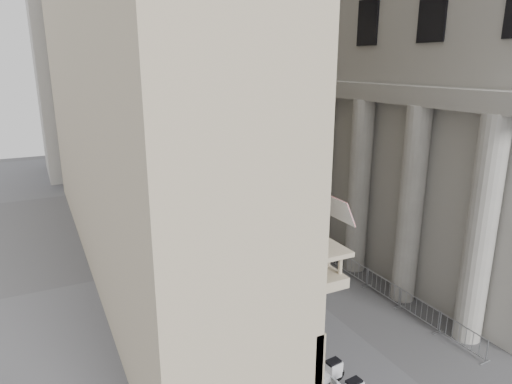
% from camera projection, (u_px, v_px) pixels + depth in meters
% --- Properties ---
extents(far_building, '(22.00, 10.00, 30.00)m').
position_uv_depth(far_building, '(139.00, 34.00, 50.79)').
color(far_building, beige).
rests_on(far_building, ground).
extents(iron_fence, '(0.30, 28.00, 1.40)m').
position_uv_depth(iron_fence, '(197.00, 270.00, 27.21)').
color(iron_fence, black).
rests_on(iron_fence, ground).
extents(blue_awning, '(1.60, 3.00, 3.00)m').
position_uv_depth(blue_awning, '(262.00, 212.00, 37.72)').
color(blue_awning, navy).
rests_on(blue_awning, ground).
extents(scooter_2, '(1.45, 0.70, 1.50)m').
position_uv_depth(scooter_2, '(308.00, 367.00, 18.50)').
color(scooter_2, white).
rests_on(scooter_2, ground).
extents(scooter_3, '(1.45, 0.70, 1.50)m').
position_uv_depth(scooter_3, '(293.00, 350.00, 19.57)').
color(scooter_3, white).
rests_on(scooter_3, ground).
extents(scooter_4, '(1.45, 0.70, 1.50)m').
position_uv_depth(scooter_4, '(278.00, 335.00, 20.65)').
color(scooter_4, white).
rests_on(scooter_4, ground).
extents(scooter_5, '(1.45, 0.70, 1.50)m').
position_uv_depth(scooter_5, '(266.00, 322.00, 21.73)').
color(scooter_5, white).
rests_on(scooter_5, ground).
extents(scooter_6, '(1.45, 0.70, 1.50)m').
position_uv_depth(scooter_6, '(254.00, 310.00, 22.80)').
color(scooter_6, white).
rests_on(scooter_6, ground).
extents(scooter_7, '(1.45, 0.70, 1.50)m').
position_uv_depth(scooter_7, '(244.00, 298.00, 23.88)').
color(scooter_7, white).
rests_on(scooter_7, ground).
extents(scooter_8, '(1.45, 0.70, 1.50)m').
position_uv_depth(scooter_8, '(234.00, 288.00, 24.96)').
color(scooter_8, white).
rests_on(scooter_8, ground).
extents(scooter_9, '(1.45, 0.70, 1.50)m').
position_uv_depth(scooter_9, '(225.00, 279.00, 26.04)').
color(scooter_9, white).
rests_on(scooter_9, ground).
extents(scooter_10, '(1.45, 0.70, 1.50)m').
position_uv_depth(scooter_10, '(217.00, 270.00, 27.11)').
color(scooter_10, white).
rests_on(scooter_10, ground).
extents(scooter_11, '(1.45, 0.70, 1.50)m').
position_uv_depth(scooter_11, '(210.00, 262.00, 28.19)').
color(scooter_11, white).
rests_on(scooter_11, ground).
extents(scooter_12, '(1.45, 0.70, 1.50)m').
position_uv_depth(scooter_12, '(203.00, 255.00, 29.27)').
color(scooter_12, white).
rests_on(scooter_12, ground).
extents(scooter_13, '(1.45, 0.70, 1.50)m').
position_uv_depth(scooter_13, '(196.00, 248.00, 30.34)').
color(scooter_13, white).
rests_on(scooter_13, ground).
extents(scooter_14, '(1.45, 0.70, 1.50)m').
position_uv_depth(scooter_14, '(190.00, 242.00, 31.42)').
color(scooter_14, white).
rests_on(scooter_14, ground).
extents(barrier_0, '(0.60, 2.40, 1.10)m').
position_uv_depth(barrier_0, '(461.00, 347.00, 19.77)').
color(barrier_0, '#9D9FA5').
rests_on(barrier_0, ground).
extents(barrier_1, '(0.60, 2.40, 1.10)m').
position_uv_depth(barrier_1, '(418.00, 319.00, 21.92)').
color(barrier_1, '#9D9FA5').
rests_on(barrier_1, ground).
extents(barrier_2, '(0.60, 2.40, 1.10)m').
position_uv_depth(barrier_2, '(382.00, 297.00, 24.08)').
color(barrier_2, '#9D9FA5').
rests_on(barrier_2, ground).
extents(barrier_3, '(0.60, 2.40, 1.10)m').
position_uv_depth(barrier_3, '(352.00, 277.00, 26.23)').
color(barrier_3, '#9D9FA5').
rests_on(barrier_3, ground).
extents(barrier_4, '(0.60, 2.40, 1.10)m').
position_uv_depth(barrier_4, '(327.00, 261.00, 28.38)').
color(barrier_4, '#9D9FA5').
rests_on(barrier_4, ground).
extents(barrier_5, '(0.60, 2.40, 1.10)m').
position_uv_depth(barrier_5, '(306.00, 247.00, 30.54)').
color(barrier_5, '#9D9FA5').
rests_on(barrier_5, ground).
extents(barrier_6, '(0.60, 2.40, 1.10)m').
position_uv_depth(barrier_6, '(287.00, 235.00, 32.69)').
color(barrier_6, '#9D9FA5').
rests_on(barrier_6, ground).
extents(security_tent, '(4.02, 4.02, 3.27)m').
position_uv_depth(security_tent, '(183.00, 204.00, 30.62)').
color(security_tent, white).
rests_on(security_tent, ground).
extents(street_lamp, '(2.77, 0.35, 8.49)m').
position_uv_depth(street_lamp, '(193.00, 181.00, 27.22)').
color(street_lamp, '#92959A').
rests_on(street_lamp, ground).
extents(info_kiosk, '(0.28, 0.84, 1.77)m').
position_uv_depth(info_kiosk, '(190.00, 219.00, 33.34)').
color(info_kiosk, black).
rests_on(info_kiosk, ground).
extents(pedestrian_a, '(0.66, 0.51, 1.61)m').
position_uv_depth(pedestrian_a, '(238.00, 232.00, 31.04)').
color(pedestrian_a, '#0D0F34').
rests_on(pedestrian_a, ground).
extents(pedestrian_b, '(0.97, 0.81, 1.78)m').
position_uv_depth(pedestrian_b, '(256.00, 208.00, 35.92)').
color(pedestrian_b, black).
rests_on(pedestrian_b, ground).
extents(pedestrian_c, '(0.94, 0.77, 1.66)m').
position_uv_depth(pedestrian_c, '(224.00, 204.00, 37.18)').
color(pedestrian_c, black).
rests_on(pedestrian_c, ground).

